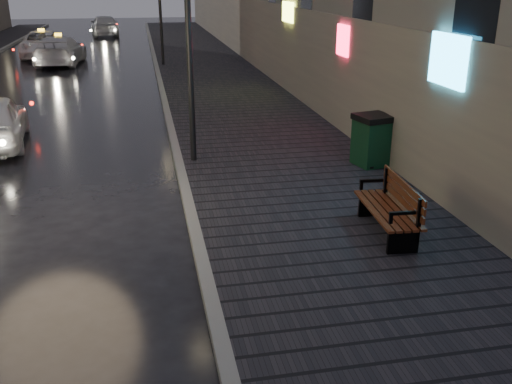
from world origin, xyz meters
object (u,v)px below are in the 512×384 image
(taxi_mid, at_px, (60,50))
(car_far, at_px, (105,25))
(trash_bin, at_px, (373,140))
(bench, at_px, (392,208))
(taxi_far, at_px, (43,44))
(lamp_near, at_px, (188,11))

(taxi_mid, relative_size, car_far, 1.06)
(trash_bin, bearing_deg, bench, -119.82)
(trash_bin, relative_size, taxi_far, 0.23)
(taxi_mid, bearing_deg, bench, 113.63)
(taxi_far, xyz_separation_m, car_far, (2.78, 11.70, 0.09))
(trash_bin, distance_m, car_far, 35.01)
(car_far, bearing_deg, taxi_mid, 78.18)
(taxi_mid, bearing_deg, car_far, -91.11)
(lamp_near, bearing_deg, trash_bin, -16.15)
(lamp_near, bearing_deg, car_far, 96.19)
(lamp_near, bearing_deg, bench, -59.02)
(bench, distance_m, car_far, 38.33)
(trash_bin, bearing_deg, taxi_far, 101.93)
(car_far, bearing_deg, taxi_far, 70.38)
(bench, distance_m, taxi_mid, 24.02)
(bench, relative_size, car_far, 0.39)
(lamp_near, height_order, taxi_mid, lamp_near)
(car_far, bearing_deg, lamp_near, 89.92)
(taxi_mid, relative_size, taxi_far, 0.98)
(taxi_mid, bearing_deg, trash_bin, 119.68)
(lamp_near, height_order, bench, lamp_near)
(taxi_far, bearing_deg, bench, -75.80)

